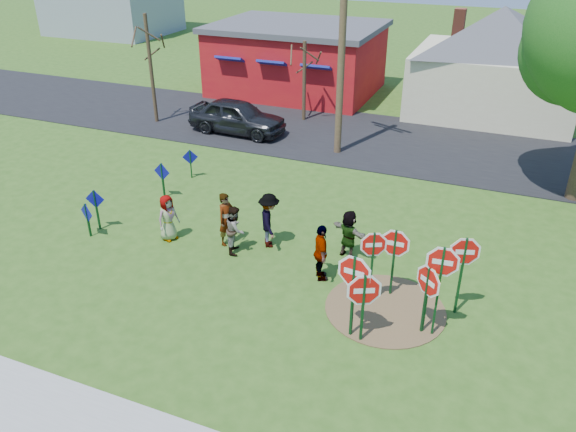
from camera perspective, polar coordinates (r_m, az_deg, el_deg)
name	(u,v)px	position (r m, az deg, el deg)	size (l,w,h in m)	color
ground	(249,257)	(17.34, -3.97, -4.13)	(120.00, 120.00, 0.00)	#2F5518
sidewalk	(94,430)	(12.78, -19.08, -19.86)	(22.00, 1.80, 0.08)	#9E9E99
road	(355,137)	(27.09, 6.78, 7.98)	(120.00, 7.50, 0.04)	black
dirt_patch	(385,309)	(15.35, 9.83, -9.27)	(3.20, 3.20, 0.03)	brown
red_building	(297,58)	(34.17, 0.94, 15.76)	(9.40, 7.69, 3.90)	#A61018
cream_house	(497,57)	(31.75, 20.45, 14.91)	(9.40, 9.40, 6.50)	beige
stop_sign_a	(354,279)	(13.41, 6.72, -6.38)	(1.15, 0.16, 2.45)	#103E1C
stop_sign_b	(373,251)	(14.53, 8.64, -3.52)	(0.86, 0.43, 2.34)	#103E1C
stop_sign_c	(441,272)	(13.71, 15.29, -5.46)	(1.07, 0.12, 2.68)	#103E1C
stop_sign_d	(464,257)	(14.73, 17.43, -4.04)	(1.01, 0.36, 2.41)	#103E1C
stop_sign_e	(364,295)	(13.46, 7.70, -7.93)	(1.03, 0.53, 2.06)	#103E1C
stop_sign_f	(428,285)	(13.97, 14.01, -6.81)	(0.86, 0.72, 2.09)	#103E1C
stop_sign_g	(395,249)	(15.14, 10.78, -3.27)	(1.06, 0.07, 2.17)	#103E1C
blue_diamond_a	(87,216)	(19.15, -19.72, -0.03)	(0.63, 0.25, 1.20)	#103E1C
blue_diamond_b	(96,205)	(19.42, -18.93, 1.07)	(0.65, 0.15, 1.44)	#103E1C
blue_diamond_c	(162,176)	(21.12, -12.64, 3.97)	(0.68, 0.07, 1.37)	#103E1C
blue_diamond_d	(190,161)	(22.61, -9.88, 5.57)	(0.56, 0.28, 1.19)	#103E1C
person_a	(168,218)	(18.27, -12.11, -0.17)	(0.76, 0.49, 1.55)	#414986
person_b	(226,219)	(17.67, -6.27, -0.31)	(0.64, 0.42, 1.75)	#2B715A
person_c	(235,229)	(17.27, -5.36, -1.36)	(0.75, 0.59, 1.55)	brown
person_d	(269,220)	(17.45, -1.93, -0.46)	(1.15, 0.66, 1.79)	#302F34
person_e	(321,253)	(15.86, 3.37, -3.76)	(1.02, 0.42, 1.73)	#49315B
person_f	(349,234)	(17.02, 6.21, -1.85)	(1.44, 0.46, 1.56)	#255637
suv	(237,116)	(27.30, -5.18, 10.05)	(1.90, 4.71, 1.61)	#2A2B2F
utility_pole	(342,34)	(23.78, 5.55, 17.96)	(2.25, 1.00, 9.71)	#4C3823
bare_tree_west	(149,54)	(28.96, -13.91, 15.70)	(1.80, 1.80, 5.29)	#382819
bare_tree_east	(304,70)	(28.66, 1.67, 14.60)	(1.80, 1.80, 3.97)	#382819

